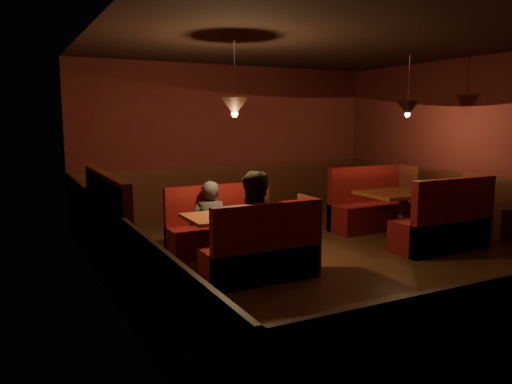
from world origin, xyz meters
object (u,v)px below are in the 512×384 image
diner_a (210,205)px  second_bench_far (370,209)px  diner_b (259,211)px  main_table (236,226)px  second_table (403,204)px  main_bench_near (263,256)px  second_bench_near (445,228)px  main_bench_far (216,231)px

diner_a → second_bench_far: bearing=-153.3°
second_bench_far → diner_b: bearing=-152.9°
main_table → second_table: size_ratio=0.93×
main_table → main_bench_near: bearing=-88.7°
main_bench_near → diner_b: bearing=89.3°
main_table → diner_a: bearing=98.4°
diner_a → main_table: bearing=120.6°
second_bench_near → diner_a: 3.39m
main_bench_near → second_bench_far: size_ratio=0.93×
diner_a → main_bench_near: bearing=116.8°
second_bench_far → second_bench_near: 1.63m
second_bench_near → main_bench_far: bearing=153.9°
main_bench_near → diner_a: (-0.11, 1.39, 0.40)m
second_bench_far → diner_b: 3.36m
main_table → second_bench_far: 3.12m
main_bench_near → second_bench_near: second_bench_near is taller
main_bench_near → diner_a: size_ratio=1.00×
second_bench_far → main_bench_near: bearing=-151.2°
main_bench_far → second_table: (2.93, -0.63, 0.27)m
main_bench_near → second_bench_near: 2.96m
main_bench_far → main_bench_near: size_ratio=1.00×
main_table → main_bench_far: main_bench_far is taller
main_bench_near → second_bench_far: bearing=28.8°
main_bench_far → second_bench_far: 2.97m
main_table → second_bench_near: 3.07m
main_table → second_bench_near: second_bench_near is taller
main_bench_near → second_bench_far: second_bench_far is taller
second_table → diner_a: 3.10m
main_table → diner_b: size_ratio=0.78×
second_bench_far → diner_a: diner_a is taller
diner_a → main_bench_far: bearing=-129.7°
main_bench_far → diner_a: (-0.11, -0.06, 0.40)m
second_table → second_bench_near: second_bench_near is taller
second_table → diner_b: size_ratio=0.83×
main_table → diner_a: 0.69m
main_bench_far → second_bench_far: second_bench_far is taller
second_bench_near → diner_b: size_ratio=0.92×
main_table → main_bench_far: (0.02, 0.72, -0.22)m
diner_a → diner_b: diner_b is taller
second_table → diner_a: diner_a is taller
second_bench_near → diner_a: bearing=155.7°
main_bench_near → diner_b: 0.53m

